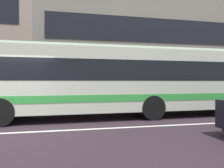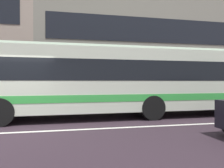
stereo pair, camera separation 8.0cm
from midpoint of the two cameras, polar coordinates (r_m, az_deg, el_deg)
The scene contains 4 objects.
ground_plane at distance 7.23m, azimuth -26.14°, elevation -11.94°, with size 160.00×160.00×0.00m, color #2E222B.
lane_centre_line at distance 7.23m, azimuth -26.14°, elevation -11.91°, with size 60.00×0.16×0.01m, color silver.
apartment_block_right at distance 22.65m, azimuth 9.40°, elevation 9.16°, with size 21.00×10.42×9.83m.
transit_bus at distance 9.51m, azimuth 4.37°, elevation 1.33°, with size 11.99×2.82×3.04m.
Camera 2 is at (1.83, -6.84, 1.57)m, focal length 33.36 mm.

